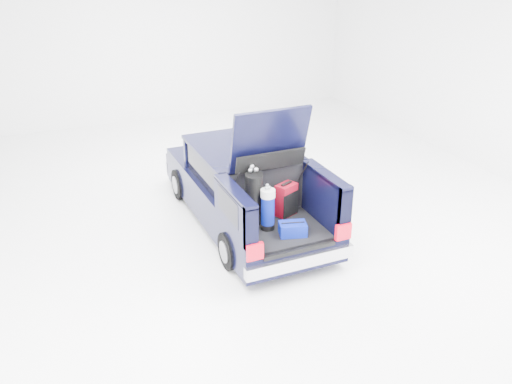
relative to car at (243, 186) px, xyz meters
name	(u,v)px	position (x,y,z in m)	size (l,w,h in m)	color
ground	(245,221)	(0.00, -0.11, -0.67)	(14.00, 14.00, 0.00)	white
car	(243,186)	(0.00, 0.00, 0.00)	(1.87, 4.65, 2.47)	black
red_suitcase	(286,200)	(0.29, -1.19, 0.20)	(0.41, 0.36, 0.58)	maroon
black_golf_bag	(253,199)	(-0.34, -1.28, 0.38)	(0.35, 0.42, 1.01)	black
blue_golf_bag	(268,209)	(-0.19, -1.51, 0.28)	(0.28, 0.28, 0.77)	black
blue_duffel	(293,229)	(0.09, -1.84, 0.03)	(0.48, 0.38, 0.22)	navy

